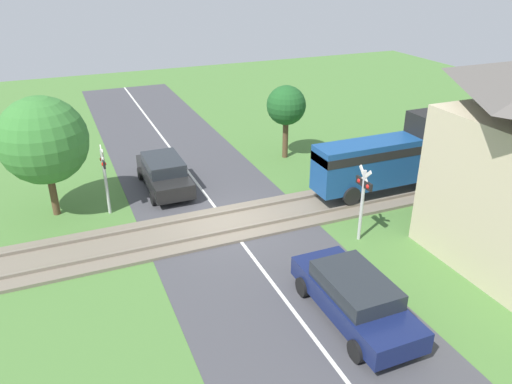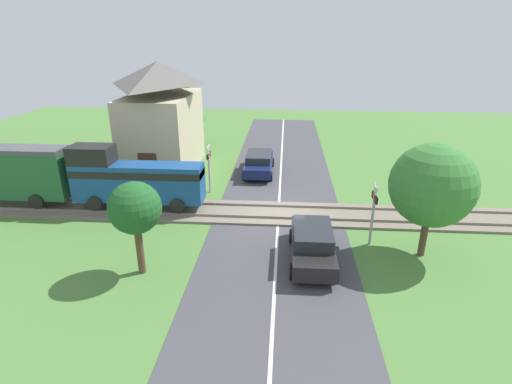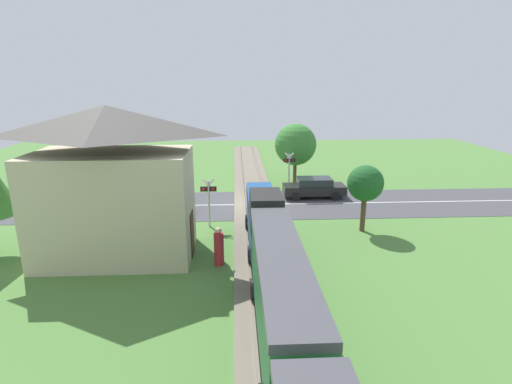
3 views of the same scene
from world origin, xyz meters
name	(u,v)px [view 1 (image 1 of 3)]	position (x,y,z in m)	size (l,w,h in m)	color
ground_plane	(228,225)	(0.00, 0.00, 0.00)	(60.00, 60.00, 0.00)	#4C7A38
road_surface	(228,225)	(0.00, 0.00, 0.01)	(48.00, 6.40, 0.02)	#424247
track_bed	(228,224)	(0.00, 0.00, 0.07)	(2.80, 48.00, 0.24)	#756B5B
car_near_crossing	(164,173)	(-4.24, -1.44, 0.76)	(4.33, 1.81, 1.44)	black
car_far_side	(354,296)	(6.44, 1.44, 0.73)	(4.51, 1.89, 1.36)	#141E4C
crossing_signal_west_approach	(104,171)	(-2.79, -4.04, 1.82)	(0.90, 0.18, 2.82)	#B7B7B7
crossing_signal_east_approach	(363,194)	(2.79, 4.04, 1.82)	(0.90, 0.18, 2.82)	#B7B7B7
pedestrian_by_station	(453,189)	(2.06, 8.95, 0.81)	(0.44, 0.44, 1.77)	#B2282D
tree_roadside_hedge	(286,106)	(-5.67, 5.13, 2.68)	(1.94, 1.94, 3.69)	brown
tree_beyond_track	(43,141)	(-3.54, -6.00, 3.10)	(3.33, 3.33, 4.77)	brown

